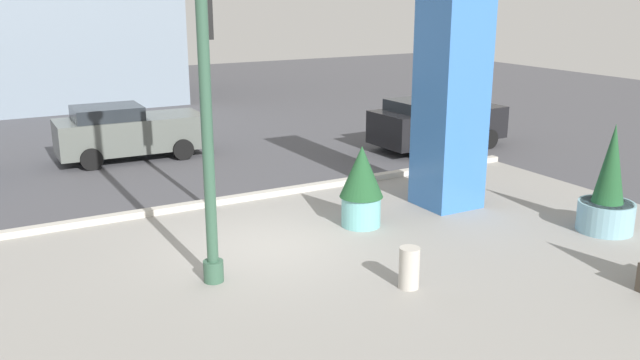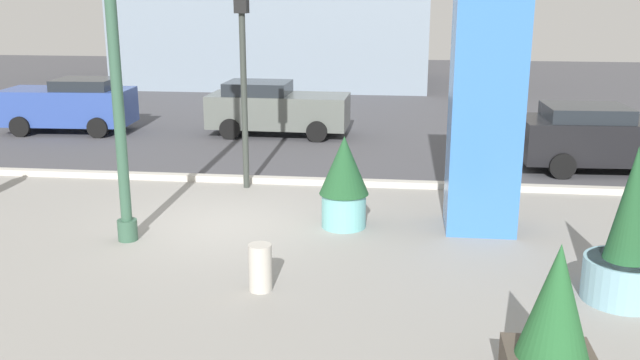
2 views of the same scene
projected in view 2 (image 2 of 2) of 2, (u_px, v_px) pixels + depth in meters
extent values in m
plane|color=#47474C|center=(267.00, 174.00, 17.72)|extent=(60.00, 60.00, 0.00)
cube|color=gray|center=(200.00, 263.00, 11.97)|extent=(18.00, 10.00, 0.02)
cube|color=#B7B2A8|center=(260.00, 180.00, 16.86)|extent=(18.00, 0.24, 0.16)
cylinder|color=#335642|center=(128.00, 230.00, 12.99)|extent=(0.36, 0.36, 0.40)
cylinder|color=#335642|center=(113.00, 43.00, 12.10)|extent=(0.20, 0.20, 7.19)
cube|color=#3870BC|center=(486.00, 92.00, 13.04)|extent=(1.29, 1.29, 5.32)
cylinder|color=#6BB2B2|center=(344.00, 210.00, 13.69)|extent=(0.86, 0.86, 0.68)
cylinder|color=#382819|center=(344.00, 195.00, 13.60)|extent=(0.79, 0.79, 0.04)
cone|color=#1E4C28|center=(344.00, 165.00, 13.45)|extent=(0.96, 0.96, 1.13)
cylinder|color=#382819|center=(551.00, 357.00, 7.91)|extent=(0.95, 0.95, 0.04)
cone|color=#235B2D|center=(557.00, 301.00, 7.73)|extent=(0.81, 0.81, 1.33)
cylinder|color=#7AA8B7|center=(623.00, 280.00, 10.46)|extent=(1.18, 1.18, 0.66)
cylinder|color=#382819|center=(625.00, 260.00, 10.38)|extent=(1.08, 1.08, 0.04)
cone|color=#1E4C28|center=(632.00, 204.00, 10.15)|extent=(0.66, 0.66, 1.70)
cylinder|color=#B2ADA3|center=(260.00, 268.00, 10.79)|extent=(0.36, 0.36, 0.75)
cylinder|color=#333833|center=(244.00, 103.00, 15.97)|extent=(0.14, 0.14, 3.98)
sphere|color=yellow|center=(243.00, 5.00, 15.57)|extent=(0.18, 0.18, 0.18)
cube|color=#565B56|center=(279.00, 110.00, 22.25)|extent=(4.41, 1.89, 1.02)
cube|color=#1E2328|center=(258.00, 88.00, 22.16)|extent=(2.01, 1.61, 0.39)
cylinder|color=black|center=(325.00, 121.00, 23.02)|extent=(0.65, 0.24, 0.64)
cylinder|color=black|center=(317.00, 131.00, 21.33)|extent=(0.65, 0.24, 0.64)
cylinder|color=black|center=(244.00, 119.00, 23.41)|extent=(0.65, 0.24, 0.64)
cylinder|color=black|center=(230.00, 129.00, 21.72)|extent=(0.65, 0.24, 0.64)
cube|color=#2D4793|center=(69.00, 106.00, 22.71)|extent=(4.10, 1.93, 1.12)
cube|color=#1E2328|center=(85.00, 84.00, 22.48)|extent=(1.88, 1.61, 0.33)
cylinder|color=black|center=(20.00, 127.00, 22.10)|extent=(0.65, 0.25, 0.64)
cylinder|color=black|center=(45.00, 117.00, 23.77)|extent=(0.65, 0.25, 0.64)
cylinder|color=black|center=(98.00, 128.00, 21.93)|extent=(0.65, 0.25, 0.64)
cylinder|color=black|center=(117.00, 118.00, 23.60)|extent=(0.65, 0.25, 0.64)
cube|color=black|center=(610.00, 140.00, 17.87)|extent=(4.54, 2.05, 1.04)
cube|color=#1E2328|center=(586.00, 112.00, 17.74)|extent=(2.07, 1.72, 0.35)
cylinder|color=black|center=(545.00, 149.00, 19.00)|extent=(0.65, 0.25, 0.64)
cylinder|color=black|center=(562.00, 166.00, 17.20)|extent=(0.65, 0.25, 0.64)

